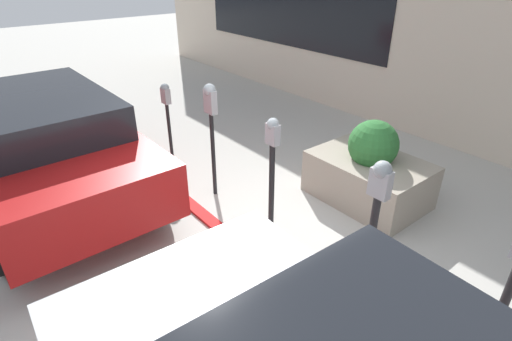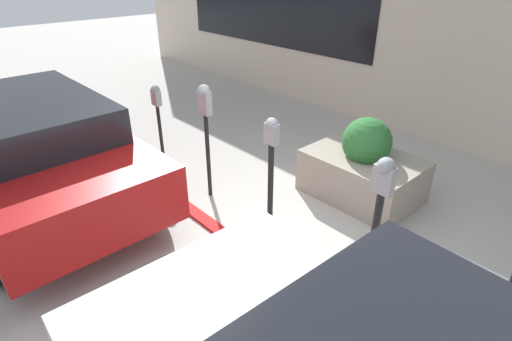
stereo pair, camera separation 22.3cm
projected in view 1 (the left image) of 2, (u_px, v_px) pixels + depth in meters
name	position (u px, v px, depth m)	size (l,w,h in m)	color
ground_plane	(248.00, 246.00, 4.57)	(40.00, 40.00, 0.00)	#ADAAA3
curb_strip	(243.00, 248.00, 4.52)	(19.00, 0.16, 0.04)	red
building_facade	(482.00, 10.00, 5.99)	(19.00, 0.17, 4.44)	beige
parking_meter_second	(376.00, 209.00, 3.45)	(0.18, 0.16, 1.47)	black
parking_meter_middle	(272.00, 160.00, 4.35)	(0.15, 0.13, 1.46)	black
parking_meter_fourth	(211.00, 114.00, 5.05)	(0.19, 0.16, 1.57)	black
parking_meter_farthest	(167.00, 106.00, 6.02)	(0.16, 0.14, 1.29)	black
planter_box	(369.00, 172.00, 5.29)	(1.48, 1.03, 1.13)	gray
parked_car_middle	(42.00, 140.00, 5.31)	(4.58, 1.89, 1.43)	maroon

